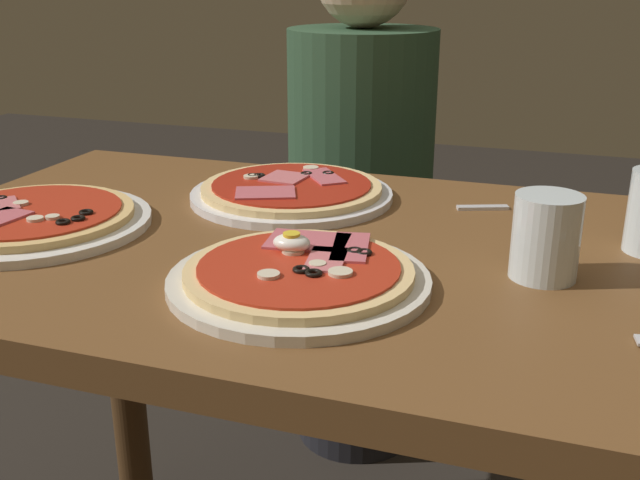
% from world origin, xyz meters
% --- Properties ---
extents(dining_table, '(1.20, 0.70, 0.77)m').
position_xyz_m(dining_table, '(0.00, 0.00, 0.63)').
color(dining_table, brown).
rests_on(dining_table, ground).
extents(pizza_foreground, '(0.29, 0.29, 0.05)m').
position_xyz_m(pizza_foreground, '(0.00, -0.14, 0.78)').
color(pizza_foreground, silver).
rests_on(pizza_foreground, dining_table).
extents(pizza_across_left, '(0.32, 0.32, 0.03)m').
position_xyz_m(pizza_across_left, '(-0.41, -0.07, 0.78)').
color(pizza_across_left, white).
rests_on(pizza_across_left, dining_table).
extents(pizza_across_right, '(0.31, 0.31, 0.03)m').
position_xyz_m(pizza_across_right, '(-0.13, 0.17, 0.78)').
color(pizza_across_right, white).
rests_on(pizza_across_right, dining_table).
extents(water_glass_near, '(0.08, 0.08, 0.10)m').
position_xyz_m(water_glass_near, '(0.25, -0.03, 0.81)').
color(water_glass_near, silver).
rests_on(water_glass_near, dining_table).
extents(fork, '(0.15, 0.07, 0.00)m').
position_xyz_m(fork, '(0.18, 0.22, 0.77)').
color(fork, silver).
rests_on(fork, dining_table).
extents(diner_person, '(0.32, 0.32, 1.18)m').
position_xyz_m(diner_person, '(-0.17, 0.71, 0.56)').
color(diner_person, black).
rests_on(diner_person, ground).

